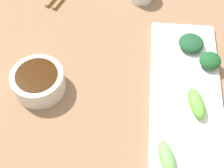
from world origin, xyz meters
name	(u,v)px	position (x,y,z in m)	size (l,w,h in m)	color
tabletop	(120,85)	(0.00, 0.00, 0.01)	(2.10, 2.10, 0.02)	#8F674A
sauce_bowl	(38,81)	(-0.16, -0.03, 0.05)	(0.10, 0.10, 0.05)	silver
serving_plate	(185,95)	(0.13, -0.02, 0.03)	(0.14, 0.38, 0.01)	white
broccoli_stalk_0	(167,157)	(0.09, -0.16, 0.04)	(0.03, 0.06, 0.02)	#71B858
broccoli_stalk_1	(196,103)	(0.15, -0.05, 0.04)	(0.03, 0.07, 0.02)	#63B13E
broccoli_leafy_2	(191,43)	(0.15, 0.10, 0.04)	(0.05, 0.05, 0.02)	#1D4D29
broccoli_leafy_3	(210,61)	(0.18, 0.05, 0.04)	(0.04, 0.04, 0.03)	#1C5224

